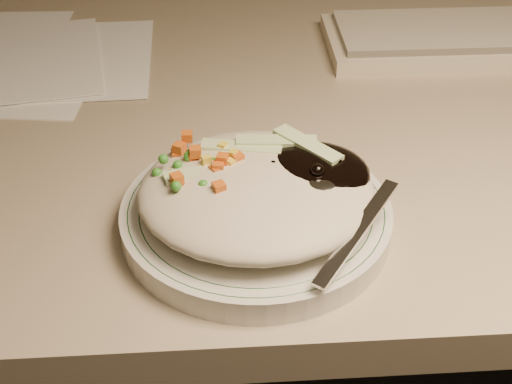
{
  "coord_description": "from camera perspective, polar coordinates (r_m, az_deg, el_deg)",
  "views": [
    {
      "loc": [
        -0.09,
        0.7,
        1.12
      ],
      "look_at": [
        -0.06,
        1.16,
        0.78
      ],
      "focal_mm": 50.0,
      "sensor_mm": 36.0,
      "label": 1
    }
  ],
  "objects": [
    {
      "name": "plate",
      "position": [
        0.6,
        0.0,
        -2.0
      ],
      "size": [
        0.23,
        0.23,
        0.02
      ],
      "primitive_type": "cylinder",
      "color": "silver",
      "rests_on": "desk"
    },
    {
      "name": "meal",
      "position": [
        0.58,
        0.43,
        0.42
      ],
      "size": [
        0.21,
        0.19,
        0.05
      ],
      "color": "#B8AE95",
      "rests_on": "plate"
    },
    {
      "name": "desk",
      "position": [
        0.9,
        3.11,
        -3.55
      ],
      "size": [
        1.4,
        0.7,
        0.74
      ],
      "color": "gray",
      "rests_on": "ground"
    },
    {
      "name": "keyboard",
      "position": [
        0.94,
        18.05,
        11.69
      ],
      "size": [
        0.4,
        0.14,
        0.03
      ],
      "rotation": [
        0.0,
        0.0,
        -0.01
      ],
      "color": "beige",
      "rests_on": "desk"
    },
    {
      "name": "plate_rim",
      "position": [
        0.59,
        0.0,
        -1.24
      ],
      "size": [
        0.21,
        0.21,
        0.0
      ],
      "color": "#144723",
      "rests_on": "plate"
    }
  ]
}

